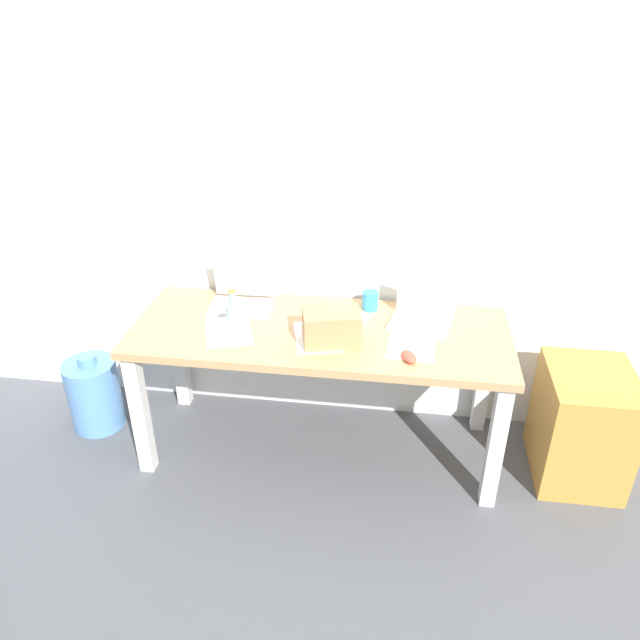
{
  "coord_description": "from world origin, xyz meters",
  "views": [
    {
      "loc": [
        0.35,
        -2.5,
        2.19
      ],
      "look_at": [
        0.0,
        0.0,
        0.77
      ],
      "focal_mm": 34.41,
      "sensor_mm": 36.0,
      "label": 1
    }
  ],
  "objects_px": {
    "water_cooler_jug": "(94,394)",
    "beer_bottle": "(234,318)",
    "coffee_mug": "(370,301)",
    "filing_cabinet": "(582,426)",
    "laptop_left": "(243,296)",
    "laptop_right": "(422,315)",
    "computer_mouse": "(409,357)",
    "desk": "(320,346)",
    "cardboard_box": "(331,327)"
  },
  "relations": [
    {
      "from": "water_cooler_jug",
      "to": "beer_bottle",
      "type": "bearing_deg",
      "value": -8.38
    },
    {
      "from": "coffee_mug",
      "to": "filing_cabinet",
      "type": "distance_m",
      "value": 1.19
    },
    {
      "from": "laptop_left",
      "to": "coffee_mug",
      "type": "height_order",
      "value": "laptop_left"
    },
    {
      "from": "laptop_right",
      "to": "water_cooler_jug",
      "type": "height_order",
      "value": "laptop_right"
    },
    {
      "from": "beer_bottle",
      "to": "computer_mouse",
      "type": "xyz_separation_m",
      "value": [
        0.81,
        -0.11,
        -0.07
      ]
    },
    {
      "from": "water_cooler_jug",
      "to": "filing_cabinet",
      "type": "height_order",
      "value": "filing_cabinet"
    },
    {
      "from": "desk",
      "to": "laptop_left",
      "type": "height_order",
      "value": "laptop_left"
    },
    {
      "from": "cardboard_box",
      "to": "computer_mouse",
      "type": "bearing_deg",
      "value": -15.67
    },
    {
      "from": "laptop_right",
      "to": "filing_cabinet",
      "type": "height_order",
      "value": "laptop_right"
    },
    {
      "from": "laptop_right",
      "to": "water_cooler_jug",
      "type": "bearing_deg",
      "value": -176.53
    },
    {
      "from": "desk",
      "to": "filing_cabinet",
      "type": "relative_size",
      "value": 3.13
    },
    {
      "from": "beer_bottle",
      "to": "cardboard_box",
      "type": "relative_size",
      "value": 0.91
    },
    {
      "from": "laptop_right",
      "to": "cardboard_box",
      "type": "height_order",
      "value": "laptop_right"
    },
    {
      "from": "desk",
      "to": "beer_bottle",
      "type": "bearing_deg",
      "value": -164.75
    },
    {
      "from": "desk",
      "to": "beer_bottle",
      "type": "xyz_separation_m",
      "value": [
        -0.39,
        -0.11,
        0.18
      ]
    },
    {
      "from": "computer_mouse",
      "to": "cardboard_box",
      "type": "relative_size",
      "value": 0.39
    },
    {
      "from": "water_cooler_jug",
      "to": "desk",
      "type": "bearing_deg",
      "value": -0.96
    },
    {
      "from": "laptop_left",
      "to": "water_cooler_jug",
      "type": "distance_m",
      "value": 1.02
    },
    {
      "from": "coffee_mug",
      "to": "filing_cabinet",
      "type": "relative_size",
      "value": 0.17
    },
    {
      "from": "laptop_left",
      "to": "water_cooler_jug",
      "type": "bearing_deg",
      "value": -168.64
    },
    {
      "from": "computer_mouse",
      "to": "filing_cabinet",
      "type": "height_order",
      "value": "computer_mouse"
    },
    {
      "from": "laptop_right",
      "to": "filing_cabinet",
      "type": "distance_m",
      "value": 0.95
    },
    {
      "from": "cardboard_box",
      "to": "water_cooler_jug",
      "type": "bearing_deg",
      "value": 174.2
    },
    {
      "from": "water_cooler_jug",
      "to": "laptop_right",
      "type": "bearing_deg",
      "value": 3.47
    },
    {
      "from": "laptop_left",
      "to": "laptop_right",
      "type": "relative_size",
      "value": 0.99
    },
    {
      "from": "laptop_right",
      "to": "computer_mouse",
      "type": "height_order",
      "value": "laptop_right"
    },
    {
      "from": "beer_bottle",
      "to": "laptop_left",
      "type": "bearing_deg",
      "value": 96.54
    },
    {
      "from": "laptop_right",
      "to": "beer_bottle",
      "type": "xyz_separation_m",
      "value": [
        -0.86,
        -0.23,
        0.04
      ]
    },
    {
      "from": "laptop_left",
      "to": "computer_mouse",
      "type": "distance_m",
      "value": 0.93
    },
    {
      "from": "beer_bottle",
      "to": "coffee_mug",
      "type": "bearing_deg",
      "value": 29.34
    },
    {
      "from": "cardboard_box",
      "to": "water_cooler_jug",
      "type": "height_order",
      "value": "cardboard_box"
    },
    {
      "from": "laptop_left",
      "to": "laptop_right",
      "type": "xyz_separation_m",
      "value": [
        0.9,
        -0.06,
        -0.01
      ]
    },
    {
      "from": "cardboard_box",
      "to": "water_cooler_jug",
      "type": "distance_m",
      "value": 1.45
    },
    {
      "from": "beer_bottle",
      "to": "filing_cabinet",
      "type": "height_order",
      "value": "beer_bottle"
    },
    {
      "from": "cardboard_box",
      "to": "coffee_mug",
      "type": "bearing_deg",
      "value": 66.38
    },
    {
      "from": "laptop_left",
      "to": "laptop_right",
      "type": "height_order",
      "value": "laptop_left"
    },
    {
      "from": "computer_mouse",
      "to": "cardboard_box",
      "type": "bearing_deg",
      "value": 142.07
    },
    {
      "from": "laptop_right",
      "to": "beer_bottle",
      "type": "relative_size",
      "value": 1.39
    },
    {
      "from": "cardboard_box",
      "to": "filing_cabinet",
      "type": "relative_size",
      "value": 0.45
    },
    {
      "from": "laptop_right",
      "to": "beer_bottle",
      "type": "bearing_deg",
      "value": -165.03
    },
    {
      "from": "beer_bottle",
      "to": "filing_cabinet",
      "type": "distance_m",
      "value": 1.75
    },
    {
      "from": "coffee_mug",
      "to": "water_cooler_jug",
      "type": "relative_size",
      "value": 0.21
    },
    {
      "from": "computer_mouse",
      "to": "water_cooler_jug",
      "type": "distance_m",
      "value": 1.77
    },
    {
      "from": "desk",
      "to": "coffee_mug",
      "type": "height_order",
      "value": "coffee_mug"
    },
    {
      "from": "coffee_mug",
      "to": "cardboard_box",
      "type": "bearing_deg",
      "value": -113.62
    },
    {
      "from": "filing_cabinet",
      "to": "desk",
      "type": "bearing_deg",
      "value": 179.81
    },
    {
      "from": "beer_bottle",
      "to": "coffee_mug",
      "type": "xyz_separation_m",
      "value": [
        0.61,
        0.34,
        -0.04
      ]
    },
    {
      "from": "desk",
      "to": "computer_mouse",
      "type": "xyz_separation_m",
      "value": [
        0.42,
        -0.21,
        0.11
      ]
    },
    {
      "from": "laptop_right",
      "to": "cardboard_box",
      "type": "distance_m",
      "value": 0.47
    },
    {
      "from": "coffee_mug",
      "to": "filing_cabinet",
      "type": "xyz_separation_m",
      "value": [
        1.06,
        -0.24,
        -0.48
      ]
    }
  ]
}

